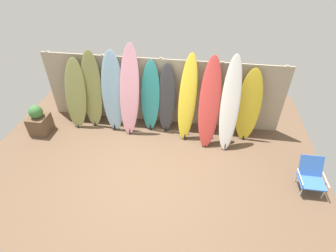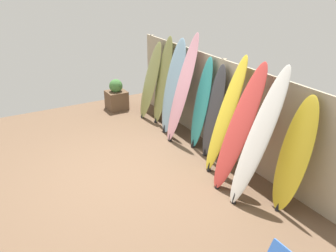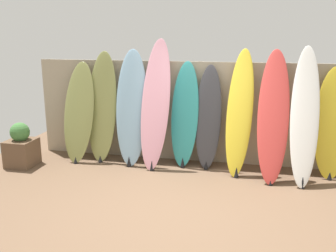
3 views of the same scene
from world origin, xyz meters
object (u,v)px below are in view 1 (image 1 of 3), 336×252
(surfboard_red_7, at_px, (210,103))
(surfboard_yellow_9, at_px, (249,106))
(surfboard_skyblue_2, at_px, (113,92))
(surfboard_pink_3, at_px, (129,92))
(surfboard_olive_1, at_px, (92,90))
(surfboard_white_8, at_px, (230,105))
(beach_chair, at_px, (311,175))
(surfboard_charcoal_5, at_px, (167,99))
(surfboard_olive_0, at_px, (76,94))
(surfboard_teal_4, at_px, (150,97))
(planter_box, at_px, (39,121))
(surfboard_yellow_6, at_px, (187,99))

(surfboard_red_7, xyz_separation_m, surfboard_yellow_9, (0.94, 0.24, -0.14))
(surfboard_skyblue_2, relative_size, surfboard_pink_3, 0.92)
(surfboard_red_7, bearing_deg, surfboard_olive_1, 175.14)
(surfboard_red_7, distance_m, surfboard_white_8, 0.47)
(surfboard_white_8, relative_size, beach_chair, 3.31)
(surfboard_charcoal_5, xyz_separation_m, surfboard_yellow_9, (1.98, -0.03, 0.00))
(surfboard_olive_0, relative_size, surfboard_yellow_9, 1.01)
(surfboard_charcoal_5, height_order, beach_chair, surfboard_charcoal_5)
(surfboard_yellow_9, xyz_separation_m, beach_chair, (1.18, -1.51, -0.56))
(surfboard_olive_1, distance_m, surfboard_white_8, 3.44)
(surfboard_teal_4, bearing_deg, surfboard_white_8, -8.67)
(surfboard_white_8, xyz_separation_m, beach_chair, (1.65, -1.24, -0.71))
(surfboard_pink_3, xyz_separation_m, surfboard_yellow_9, (2.88, 0.11, -0.20))
(surfboard_pink_3, xyz_separation_m, planter_box, (-2.30, -0.51, -0.75))
(beach_chair, bearing_deg, surfboard_white_8, 144.02)
(surfboard_pink_3, relative_size, surfboard_yellow_6, 1.07)
(surfboard_skyblue_2, xyz_separation_m, surfboard_teal_4, (0.93, 0.08, -0.10))
(surfboard_teal_4, distance_m, surfboard_yellow_6, 0.95)
(surfboard_yellow_9, bearing_deg, surfboard_charcoal_5, 179.22)
(surfboard_yellow_6, bearing_deg, surfboard_pink_3, -179.90)
(surfboard_olive_1, distance_m, beach_chair, 5.34)
(surfboard_pink_3, height_order, surfboard_yellow_9, surfboard_pink_3)
(surfboard_yellow_9, xyz_separation_m, planter_box, (-5.18, -0.62, -0.54))
(surfboard_olive_1, bearing_deg, surfboard_white_8, -4.57)
(surfboard_skyblue_2, distance_m, surfboard_yellow_9, 3.33)
(surfboard_teal_4, height_order, surfboard_yellow_6, surfboard_yellow_6)
(surfboard_olive_1, xyz_separation_m, surfboard_skyblue_2, (0.58, -0.06, 0.02))
(surfboard_olive_1, relative_size, surfboard_yellow_6, 0.97)
(surfboard_charcoal_5, bearing_deg, planter_box, -168.59)
(surfboard_yellow_9, relative_size, beach_chair, 2.79)
(surfboard_skyblue_2, height_order, surfboard_white_8, surfboard_white_8)
(surfboard_skyblue_2, distance_m, surfboard_red_7, 2.39)
(surfboard_olive_0, distance_m, surfboard_pink_3, 1.44)
(beach_chair, relative_size, planter_box, 0.82)
(surfboard_teal_4, xyz_separation_m, beach_chair, (3.58, -1.53, -0.57))
(surfboard_charcoal_5, distance_m, surfboard_red_7, 1.09)
(surfboard_olive_1, height_order, surfboard_charcoal_5, surfboard_olive_1)
(surfboard_yellow_6, height_order, surfboard_yellow_9, surfboard_yellow_6)
(surfboard_teal_4, bearing_deg, surfboard_yellow_6, -8.26)
(surfboard_olive_1, relative_size, surfboard_white_8, 0.94)
(surfboard_skyblue_2, bearing_deg, surfboard_teal_4, 5.16)
(beach_chair, bearing_deg, surfboard_pink_3, 161.95)
(surfboard_pink_3, xyz_separation_m, surfboard_charcoal_5, (0.90, 0.14, -0.21))
(surfboard_charcoal_5, bearing_deg, surfboard_yellow_9, -0.78)
(surfboard_olive_0, relative_size, surfboard_charcoal_5, 1.01)
(surfboard_skyblue_2, relative_size, beach_chair, 3.18)
(surfboard_yellow_6, bearing_deg, surfboard_olive_1, 177.28)
(surfboard_white_8, bearing_deg, surfboard_yellow_9, 29.28)
(beach_chair, distance_m, planter_box, 6.43)
(surfboard_skyblue_2, height_order, surfboard_yellow_6, surfboard_yellow_6)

